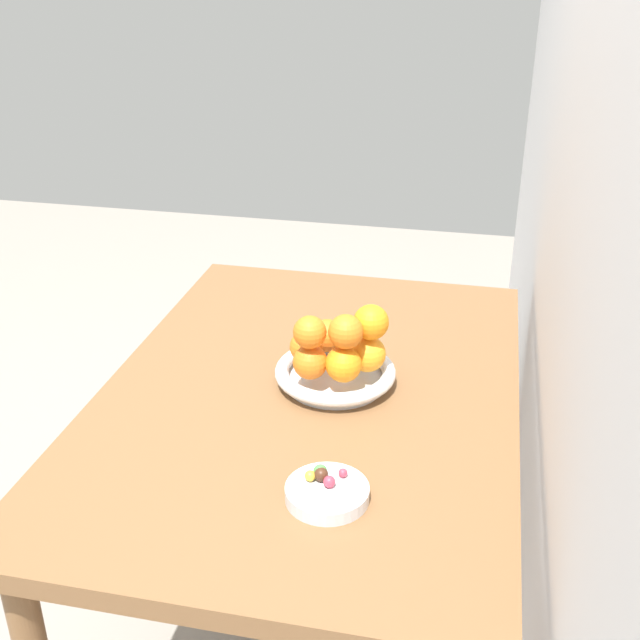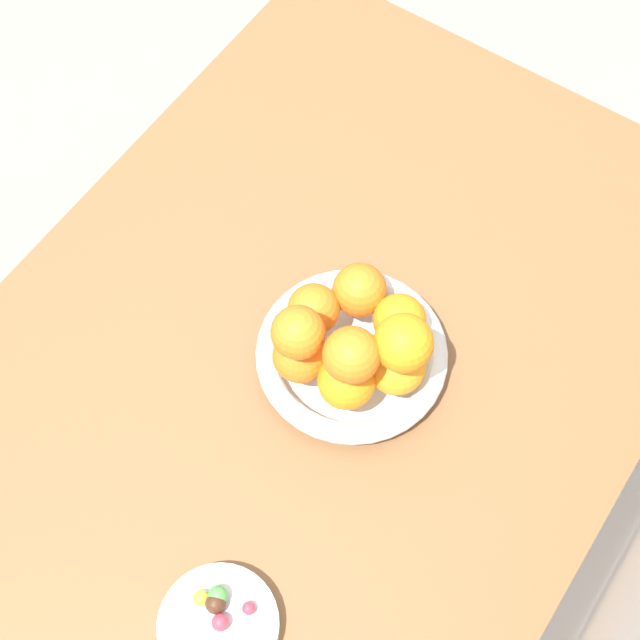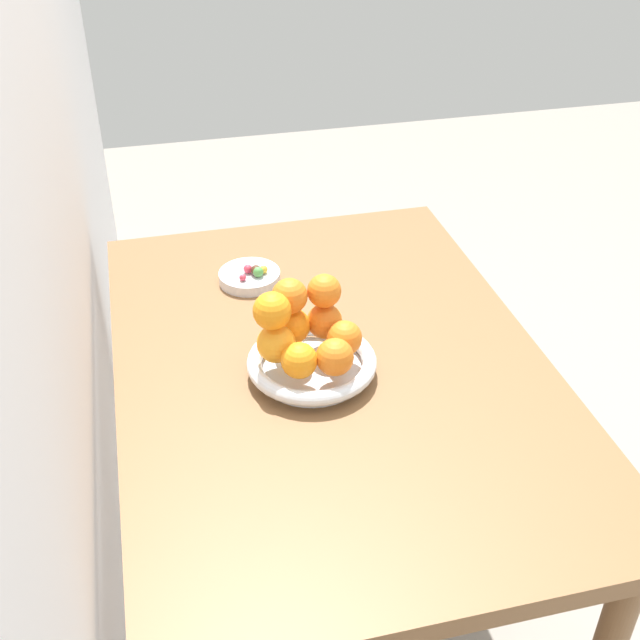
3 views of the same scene
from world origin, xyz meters
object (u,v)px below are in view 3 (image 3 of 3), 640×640
at_px(orange_0, 291,326).
at_px(orange_7, 324,291).
at_px(fruit_bowl, 312,364).
at_px(candy_ball_4, 256,270).
at_px(orange_1, 276,344).
at_px(candy_ball_3, 258,272).
at_px(orange_5, 325,321).
at_px(orange_3, 335,357).
at_px(orange_2, 299,360).
at_px(candy_dish, 250,277).
at_px(orange_8, 272,311).
at_px(candy_ball_1, 243,278).
at_px(dining_table, 331,399).
at_px(candy_ball_2, 248,269).
at_px(candy_ball_0, 264,269).
at_px(orange_4, 344,338).
at_px(orange_6, 290,296).

bearing_deg(orange_0, orange_7, -84.87).
bearing_deg(fruit_bowl, candy_ball_4, 7.49).
distance_m(orange_1, candy_ball_3, 0.31).
relative_size(fruit_bowl, orange_5, 3.58).
bearing_deg(orange_7, orange_3, 175.32).
bearing_deg(candy_ball_4, orange_5, -163.75).
relative_size(orange_2, orange_7, 1.03).
height_order(candy_dish, orange_7, orange_7).
xyz_separation_m(orange_8, candy_ball_4, (0.31, -0.02, -0.11)).
relative_size(fruit_bowl, orange_8, 3.50).
relative_size(orange_5, candy_ball_1, 4.46).
height_order(candy_dish, candy_ball_4, candy_ball_4).
relative_size(fruit_bowl, candy_ball_1, 15.98).
height_order(dining_table, candy_ball_2, candy_ball_2).
bearing_deg(orange_1, candy_ball_0, -6.20).
distance_m(orange_8, candy_ball_2, 0.34).
relative_size(orange_5, candy_ball_3, 2.92).
relative_size(orange_4, candy_ball_3, 2.84).
height_order(fruit_bowl, orange_6, orange_6).
height_order(dining_table, orange_6, orange_6).
height_order(candy_dish, candy_ball_1, candy_ball_1).
relative_size(candy_ball_1, candy_ball_3, 0.65).
bearing_deg(orange_6, orange_8, 137.42).
distance_m(orange_2, candy_ball_1, 0.36).
bearing_deg(orange_6, candy_dish, 5.39).
relative_size(orange_1, candy_ball_1, 4.72).
bearing_deg(orange_3, orange_5, -4.88).
bearing_deg(orange_0, orange_1, 141.93).
distance_m(orange_6, orange_7, 0.06).
relative_size(dining_table, candy_dish, 8.70).
distance_m(fruit_bowl, orange_6, 0.13).
bearing_deg(dining_table, orange_6, 74.49).
xyz_separation_m(candy_ball_2, candy_ball_3, (-0.02, -0.02, 0.00)).
relative_size(orange_1, orange_3, 1.04).
relative_size(orange_0, orange_8, 1.02).
bearing_deg(orange_2, orange_4, -63.71).
height_order(orange_1, candy_ball_0, orange_1).
bearing_deg(dining_table, orange_2, 135.33).
bearing_deg(orange_2, orange_8, 31.34).
bearing_deg(candy_ball_0, candy_ball_4, 102.85).
bearing_deg(candy_dish, fruit_bowl, -170.79).
bearing_deg(fruit_bowl, orange_3, -153.95).
bearing_deg(orange_8, candy_ball_2, -1.42).
height_order(candy_ball_1, candy_ball_4, candy_ball_4).
xyz_separation_m(orange_4, orange_8, (0.01, 0.12, 0.07)).
xyz_separation_m(orange_3, candy_ball_2, (0.39, 0.08, -0.04)).
height_order(dining_table, fruit_bowl, fruit_bowl).
height_order(orange_1, orange_3, orange_1).
xyz_separation_m(orange_1, orange_3, (-0.06, -0.09, -0.00)).
xyz_separation_m(dining_table, candy_ball_3, (0.28, 0.08, 0.12)).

